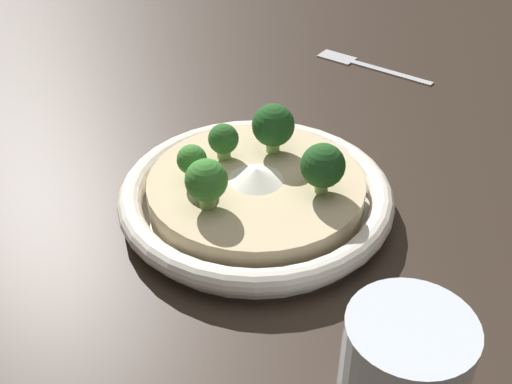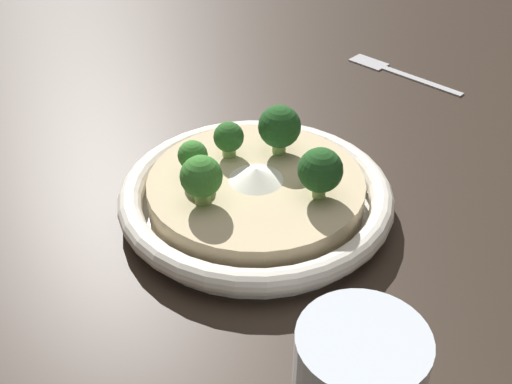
{
  "view_description": "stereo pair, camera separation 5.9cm",
  "coord_description": "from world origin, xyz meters",
  "px_view_note": "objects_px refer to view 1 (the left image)",
  "views": [
    {
      "loc": [
        0.46,
        -0.09,
        0.37
      ],
      "look_at": [
        0.0,
        0.0,
        0.02
      ],
      "focal_mm": 45.0,
      "sensor_mm": 36.0,
      "label": 1
    },
    {
      "loc": [
        0.47,
        -0.03,
        0.37
      ],
      "look_at": [
        0.0,
        0.0,
        0.02
      ],
      "focal_mm": 45.0,
      "sensor_mm": 36.0,
      "label": 2
    }
  ],
  "objects_px": {
    "broccoli_front_right": "(206,181)",
    "fork_utensil": "(362,64)",
    "broccoli_back_right": "(323,166)",
    "broccoli_front_left": "(223,140)",
    "risotto_bowl": "(256,195)",
    "broccoli_front": "(192,161)",
    "drinking_glass": "(402,379)",
    "broccoli_left": "(273,126)"
  },
  "relations": [
    {
      "from": "broccoli_front_right",
      "to": "broccoli_front_left",
      "type": "height_order",
      "value": "broccoli_front_right"
    },
    {
      "from": "fork_utensil",
      "to": "broccoli_front",
      "type": "bearing_deg",
      "value": 94.13
    },
    {
      "from": "broccoli_back_right",
      "to": "fork_utensil",
      "type": "bearing_deg",
      "value": 154.92
    },
    {
      "from": "drinking_glass",
      "to": "fork_utensil",
      "type": "bearing_deg",
      "value": 163.45
    },
    {
      "from": "broccoli_left",
      "to": "drinking_glass",
      "type": "relative_size",
      "value": 0.51
    },
    {
      "from": "risotto_bowl",
      "to": "broccoli_back_right",
      "type": "xyz_separation_m",
      "value": [
        0.03,
        0.05,
        0.04
      ]
    },
    {
      "from": "broccoli_front_left",
      "to": "broccoli_front_right",
      "type": "bearing_deg",
      "value": -19.12
    },
    {
      "from": "drinking_glass",
      "to": "broccoli_front_right",
      "type": "bearing_deg",
      "value": -156.41
    },
    {
      "from": "broccoli_front_right",
      "to": "fork_utensil",
      "type": "distance_m",
      "value": 0.4
    },
    {
      "from": "broccoli_front_left",
      "to": "broccoli_left",
      "type": "bearing_deg",
      "value": 92.36
    },
    {
      "from": "fork_utensil",
      "to": "broccoli_front_right",
      "type": "bearing_deg",
      "value": 98.82
    },
    {
      "from": "broccoli_front_right",
      "to": "fork_utensil",
      "type": "bearing_deg",
      "value": 141.87
    },
    {
      "from": "drinking_glass",
      "to": "broccoli_front",
      "type": "bearing_deg",
      "value": -158.27
    },
    {
      "from": "broccoli_back_right",
      "to": "broccoli_front",
      "type": "distance_m",
      "value": 0.12
    },
    {
      "from": "broccoli_back_right",
      "to": "fork_utensil",
      "type": "relative_size",
      "value": 0.36
    },
    {
      "from": "broccoli_back_right",
      "to": "fork_utensil",
      "type": "distance_m",
      "value": 0.35
    },
    {
      "from": "broccoli_left",
      "to": "broccoli_front_left",
      "type": "bearing_deg",
      "value": -87.64
    },
    {
      "from": "broccoli_front_left",
      "to": "fork_utensil",
      "type": "xyz_separation_m",
      "value": [
        -0.24,
        0.22,
        -0.05
      ]
    },
    {
      "from": "broccoli_back_right",
      "to": "broccoli_front",
      "type": "relative_size",
      "value": 1.3
    },
    {
      "from": "broccoli_front",
      "to": "broccoli_back_right",
      "type": "bearing_deg",
      "value": 70.63
    },
    {
      "from": "broccoli_front_right",
      "to": "drinking_glass",
      "type": "distance_m",
      "value": 0.23
    },
    {
      "from": "broccoli_back_right",
      "to": "broccoli_front_right",
      "type": "bearing_deg",
      "value": -89.11
    },
    {
      "from": "drinking_glass",
      "to": "risotto_bowl",
      "type": "bearing_deg",
      "value": -169.73
    },
    {
      "from": "broccoli_back_right",
      "to": "broccoli_front_left",
      "type": "relative_size",
      "value": 1.36
    },
    {
      "from": "broccoli_front",
      "to": "broccoli_front_left",
      "type": "bearing_deg",
      "value": 134.97
    },
    {
      "from": "risotto_bowl",
      "to": "drinking_glass",
      "type": "height_order",
      "value": "drinking_glass"
    },
    {
      "from": "broccoli_back_right",
      "to": "broccoli_front",
      "type": "xyz_separation_m",
      "value": [
        -0.04,
        -0.11,
        -0.01
      ]
    },
    {
      "from": "broccoli_left",
      "to": "fork_utensil",
      "type": "distance_m",
      "value": 0.3
    },
    {
      "from": "risotto_bowl",
      "to": "broccoli_left",
      "type": "distance_m",
      "value": 0.07
    },
    {
      "from": "broccoli_front_left",
      "to": "drinking_glass",
      "type": "xyz_separation_m",
      "value": [
        0.28,
        0.07,
        -0.01
      ]
    },
    {
      "from": "broccoli_front_left",
      "to": "fork_utensil",
      "type": "height_order",
      "value": "broccoli_front_left"
    },
    {
      "from": "broccoli_front",
      "to": "fork_utensil",
      "type": "xyz_separation_m",
      "value": [
        -0.28,
        0.26,
        -0.06
      ]
    },
    {
      "from": "risotto_bowl",
      "to": "broccoli_front_right",
      "type": "xyz_separation_m",
      "value": [
        0.03,
        -0.05,
        0.04
      ]
    },
    {
      "from": "risotto_bowl",
      "to": "broccoli_front",
      "type": "distance_m",
      "value": 0.07
    },
    {
      "from": "risotto_bowl",
      "to": "broccoli_front_right",
      "type": "bearing_deg",
      "value": -57.49
    },
    {
      "from": "broccoli_front",
      "to": "broccoli_front_right",
      "type": "bearing_deg",
      "value": 11.17
    },
    {
      "from": "broccoli_left",
      "to": "broccoli_front_left",
      "type": "height_order",
      "value": "broccoli_left"
    },
    {
      "from": "broccoli_front_right",
      "to": "broccoli_left",
      "type": "relative_size",
      "value": 0.92
    },
    {
      "from": "broccoli_front_right",
      "to": "drinking_glass",
      "type": "bearing_deg",
      "value": 23.59
    },
    {
      "from": "broccoli_left",
      "to": "broccoli_front_right",
      "type": "bearing_deg",
      "value": -44.36
    },
    {
      "from": "risotto_bowl",
      "to": "drinking_glass",
      "type": "distance_m",
      "value": 0.25
    },
    {
      "from": "broccoli_left",
      "to": "fork_utensil",
      "type": "xyz_separation_m",
      "value": [
        -0.24,
        0.17,
        -0.06
      ]
    }
  ]
}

